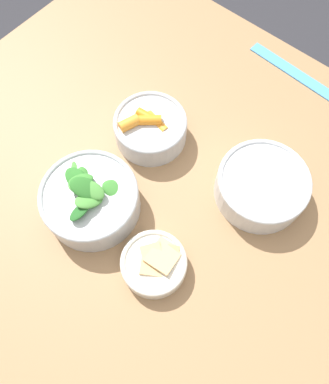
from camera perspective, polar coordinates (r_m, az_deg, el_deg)
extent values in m
plane|color=#2D2D33|center=(1.46, 0.00, -13.44)|extent=(10.00, 10.00, 0.00)
cube|color=#99724C|center=(0.75, 0.00, -3.61)|extent=(1.21, 1.07, 0.03)
cube|color=olive|center=(1.46, -4.63, 18.24)|extent=(0.06, 0.06, 0.72)
cylinder|color=silver|center=(0.80, -2.14, 9.55)|extent=(0.15, 0.15, 0.05)
torus|color=silver|center=(0.77, -2.21, 10.66)|extent=(0.15, 0.15, 0.01)
cylinder|color=orange|center=(0.78, -0.96, 9.72)|extent=(0.04, 0.06, 0.02)
cylinder|color=orange|center=(0.77, -1.30, 8.24)|extent=(0.05, 0.04, 0.02)
cylinder|color=orange|center=(0.78, -2.50, 10.21)|extent=(0.05, 0.05, 0.02)
cylinder|color=orange|center=(0.77, -2.04, 9.13)|extent=(0.06, 0.04, 0.02)
cylinder|color=orange|center=(0.78, -1.20, 10.47)|extent=(0.06, 0.03, 0.02)
cylinder|color=orange|center=(0.77, -5.40, 10.37)|extent=(0.04, 0.05, 0.02)
cylinder|color=orange|center=(0.78, -2.82, 11.45)|extent=(0.04, 0.02, 0.02)
cylinder|color=orange|center=(0.77, -2.23, 10.89)|extent=(0.05, 0.05, 0.02)
cylinder|color=silver|center=(0.73, -11.09, -1.31)|extent=(0.19, 0.19, 0.06)
torus|color=silver|center=(0.70, -11.56, -0.30)|extent=(0.19, 0.19, 0.01)
ellipsoid|color=#4C933D|center=(0.69, -12.56, 0.51)|extent=(0.06, 0.05, 0.03)
ellipsoid|color=#235B23|center=(0.68, -12.78, -2.87)|extent=(0.04, 0.05, 0.03)
ellipsoid|color=#3D8433|center=(0.69, -7.46, -2.58)|extent=(0.04, 0.06, 0.02)
ellipsoid|color=#3D8433|center=(0.70, -12.65, 1.69)|extent=(0.05, 0.06, 0.03)
ellipsoid|color=#2D7028|center=(0.72, -13.38, 1.93)|extent=(0.06, 0.04, 0.03)
ellipsoid|color=#2D7028|center=(0.68, -11.93, 0.56)|extent=(0.07, 0.06, 0.04)
ellipsoid|color=#4C933D|center=(0.68, -11.43, -1.21)|extent=(0.05, 0.06, 0.04)
ellipsoid|color=#4C933D|center=(0.73, -12.48, 2.91)|extent=(0.07, 0.06, 0.04)
ellipsoid|color=#3D8433|center=(0.70, -7.29, 0.31)|extent=(0.07, 0.06, 0.03)
ellipsoid|color=#4C933D|center=(0.68, -10.75, 0.23)|extent=(0.05, 0.03, 0.02)
ellipsoid|color=#3D8433|center=(0.72, -12.39, 2.40)|extent=(0.04, 0.04, 0.02)
ellipsoid|color=#4C933D|center=(0.73, -13.96, 1.89)|extent=(0.06, 0.05, 0.04)
cylinder|color=silver|center=(0.75, 14.50, 0.82)|extent=(0.18, 0.18, 0.06)
torus|color=silver|center=(0.73, 15.03, 1.78)|extent=(0.18, 0.18, 0.01)
cylinder|color=brown|center=(0.76, 14.34, 0.53)|extent=(0.16, 0.16, 0.03)
ellipsoid|color=#AD7551|center=(0.75, 18.92, 0.52)|extent=(0.01, 0.01, 0.01)
ellipsoid|color=#8E5B3D|center=(0.76, 18.51, 1.91)|extent=(0.01, 0.01, 0.01)
ellipsoid|color=#8E5B3D|center=(0.75, 19.18, -0.81)|extent=(0.01, 0.01, 0.01)
ellipsoid|color=#8E5B3D|center=(0.71, 11.91, -2.39)|extent=(0.01, 0.01, 0.01)
ellipsoid|color=#8E5B3D|center=(0.75, 12.59, 3.41)|extent=(0.01, 0.01, 0.01)
ellipsoid|color=#AD7551|center=(0.74, 15.85, -0.06)|extent=(0.01, 0.01, 0.01)
ellipsoid|color=#8E5B3D|center=(0.76, 13.80, 5.09)|extent=(0.01, 0.01, 0.01)
ellipsoid|color=#AD7551|center=(0.72, 10.90, 0.76)|extent=(0.01, 0.01, 0.01)
cylinder|color=#E0A88E|center=(0.77, 16.38, 4.92)|extent=(0.03, 0.03, 0.01)
cylinder|color=#E0A88E|center=(0.75, 16.26, 3.01)|extent=(0.03, 0.03, 0.01)
cylinder|color=#E0A88E|center=(0.77, 14.30, 5.69)|extent=(0.03, 0.03, 0.01)
cylinder|color=beige|center=(0.72, 12.75, -1.83)|extent=(0.03, 0.03, 0.01)
cylinder|color=silver|center=(0.69, -1.62, -10.95)|extent=(0.12, 0.12, 0.03)
torus|color=silver|center=(0.68, -1.66, -10.64)|extent=(0.12, 0.12, 0.01)
cube|color=tan|center=(0.68, -0.43, -11.88)|extent=(0.06, 0.06, 0.01)
cube|color=tan|center=(0.69, -0.30, -9.95)|extent=(0.07, 0.07, 0.03)
cube|color=tan|center=(0.68, -1.53, -10.97)|extent=(0.07, 0.07, 0.02)
cube|color=tan|center=(0.68, -1.86, -9.63)|extent=(0.06, 0.06, 0.01)
cube|color=tan|center=(0.68, -0.13, -9.68)|extent=(0.06, 0.06, 0.02)
cube|color=#4C99E0|center=(0.97, 20.95, 15.51)|extent=(0.32, 0.04, 0.00)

